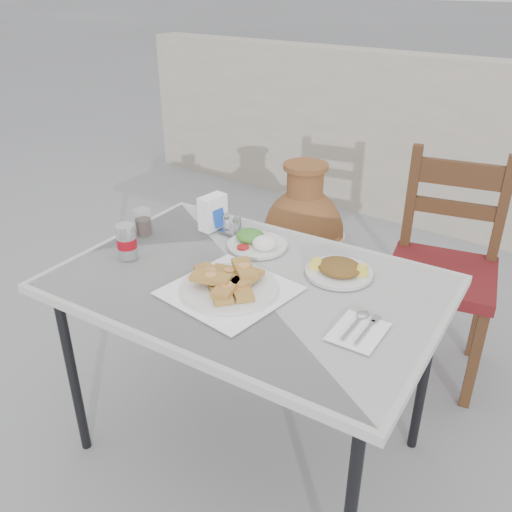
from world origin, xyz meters
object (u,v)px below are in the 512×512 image
Objects in this scene: cafe_table at (248,293)px; soda_can at (127,241)px; chair at (443,267)px; pide_plate at (229,282)px; condiment_caddy at (234,227)px; salad_rice_plate at (257,241)px; terracotta_urn at (303,238)px; napkin_holder at (213,212)px; salad_chopped_plate at (339,269)px; cola_glass at (143,223)px.

soda_can reaches higher than cafe_table.
soda_can is at bearing -141.12° from chair.
condiment_caddy is at bearing 126.68° from pide_plate.
pide_plate is 1.72× the size of salad_rice_plate.
terracotta_urn is at bearing 110.70° from pide_plate.
terracotta_urn is at bearing 112.43° from cafe_table.
chair reaches higher than napkin_holder.
pide_plate is at bearing -53.32° from condiment_caddy.
salad_chopped_plate is 1.83× the size of soda_can.
chair is at bearing 55.43° from salad_rice_plate.
cafe_table is 12.91× the size of condiment_caddy.
chair reaches higher than terracotta_urn.
cafe_table is 5.78× the size of salad_chopped_plate.
salad_rice_plate is 2.29× the size of cola_glass.
cola_glass is at bearing -95.52° from terracotta_urn.
cafe_table is 10.55× the size of soda_can.
salad_chopped_plate is at bearing -5.29° from condiment_caddy.
cafe_table is at bearing -60.35° from salad_rice_plate.
pide_plate is 0.39m from salad_chopped_plate.
salad_chopped_plate is at bearing 27.02° from soda_can.
pide_plate is 0.45m from soda_can.
terracotta_urn is at bearing 90.26° from soda_can.
napkin_holder is 1.06m from chair.
soda_can reaches higher than pide_plate.
cafe_table is 13.50× the size of cola_glass.
salad_rice_plate is 0.46m from cola_glass.
soda_can is 1.31m from terracotta_urn.
chair is (0.74, 0.69, -0.31)m from napkin_holder.
pide_plate is 3.08× the size of soda_can.
salad_chopped_plate is 0.29× the size of terracotta_urn.
salad_rice_plate is 0.28× the size of terracotta_urn.
pide_plate reaches higher than salad_chopped_plate.
terracotta_urn is (-0.18, 0.83, -0.42)m from condiment_caddy.
chair is at bearing -10.61° from terracotta_urn.
cafe_table is 1.02m from chair.
cola_glass is 0.10× the size of chair.
soda_can is 1.28× the size of cola_glass.
soda_can is at bearing -132.90° from salad_rice_plate.
cola_glass reaches higher than condiment_caddy.
chair is (0.82, 1.07, -0.31)m from soda_can.
chair is (0.37, 0.93, -0.19)m from cafe_table.
cafe_table is at bearing -44.06° from condiment_caddy.
napkin_holder is 0.17× the size of terracotta_urn.
salad_chopped_plate is (0.23, 0.21, 0.07)m from cafe_table.
cafe_table is 0.56m from cola_glass.
terracotta_urn is at bearing 102.50° from condiment_caddy.
salad_rice_plate is 0.15m from condiment_caddy.
cafe_table is 0.45m from napkin_holder.
cola_glass is at bearing -167.93° from salad_chopped_plate.
soda_can is at bearing -163.35° from cafe_table.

